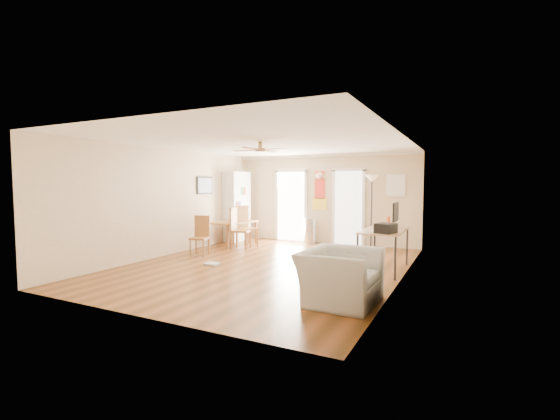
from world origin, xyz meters
The scene contains 30 objects.
floor centered at (0.00, 0.00, 0.00)m, with size 7.00×7.00×0.00m, color brown.
ceiling centered at (0.00, 0.00, 2.60)m, with size 5.50×7.00×0.00m, color silver, non-canonical shape.
wall_back centered at (0.00, 3.50, 1.30)m, with size 5.50×0.04×2.60m, color beige, non-canonical shape.
wall_front centered at (0.00, -3.50, 1.30)m, with size 5.50×0.04×2.60m, color beige, non-canonical shape.
wall_left centered at (-2.75, 0.00, 1.30)m, with size 0.04×7.00×2.60m, color beige, non-canonical shape.
wall_right centered at (2.75, 0.00, 1.30)m, with size 0.04×7.00×2.60m, color beige, non-canonical shape.
crown_molding centered at (0.00, 0.00, 2.56)m, with size 5.50×7.00×0.08m, color white, non-canonical shape.
kitchen_doorway centered at (-1.05, 3.48, 1.05)m, with size 0.90×0.10×2.10m, color white, non-canonical shape.
bathroom_doorway centered at (0.75, 3.48, 1.05)m, with size 0.80×0.10×2.10m, color white, non-canonical shape.
wall_decal centered at (-0.13, 3.48, 1.55)m, with size 0.46×0.03×1.10m, color red.
ac_grille centered at (2.05, 3.47, 1.70)m, with size 0.50×0.04×0.60m, color white.
framed_poster centered at (-2.73, 1.40, 1.70)m, with size 0.04×0.66×0.48m, color black.
ceiling_fan centered at (0.00, -0.30, 2.43)m, with size 1.24×1.24×0.20m, color #593819, non-canonical shape.
bookshelf centered at (-2.52, 2.70, 1.05)m, with size 0.42×0.95×2.10m, color silver, non-canonical shape.
dining_table centered at (-2.15, 1.93, 0.34)m, with size 0.81×1.35×0.68m, color olive, non-canonical shape.
dining_chair_right_a centered at (-1.60, 1.78, 0.56)m, with size 0.46×0.46×1.13m, color olive, non-canonical shape.
dining_chair_right_b centered at (-1.60, 1.47, 0.55)m, with size 0.45×0.45×1.10m, color olive, non-canonical shape.
dining_chair_near centered at (-2.00, 0.24, 0.48)m, with size 0.39×0.39×0.96m, color olive, non-canonical shape.
dining_chair_far centered at (-2.02, 2.15, 0.49)m, with size 0.41×0.41×0.99m, color olive, non-canonical shape.
trash_can centered at (-0.32, 3.23, 0.37)m, with size 0.34×0.34×0.74m, color silver.
torchiere_lamp centered at (1.48, 3.15, 0.99)m, with size 0.37×0.37×1.98m, color black, non-canonical shape.
computer_desk centered at (2.31, 0.65, 0.41)m, with size 0.77×1.54×0.83m, color tan, non-canonical shape.
imac centered at (2.47, 1.01, 1.09)m, with size 0.08×0.57×0.53m, color black, non-canonical shape.
keyboard centered at (2.20, 0.36, 0.83)m, with size 0.12×0.36×0.01m, color white.
printer centered at (2.45, 0.09, 0.92)m, with size 0.31×0.36×0.18m, color black.
orange_bottle centered at (2.30, 1.14, 0.94)m, with size 0.07×0.07×0.22m, color #E24A14.
wastebasket_a centered at (1.44, -0.07, 0.16)m, with size 0.27×0.27×0.32m, color silver.
wastebasket_b centered at (2.27, -0.64, 0.14)m, with size 0.24×0.24×0.28m, color white.
floor_cloth centered at (-1.09, -0.50, 0.02)m, with size 0.30×0.24×0.04m, color #A9AAA4.
armchair centered at (2.15, -1.74, 0.39)m, with size 1.19×1.04×0.77m, color #A7A8A2.
Camera 1 is at (3.80, -7.01, 1.74)m, focal length 24.21 mm.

